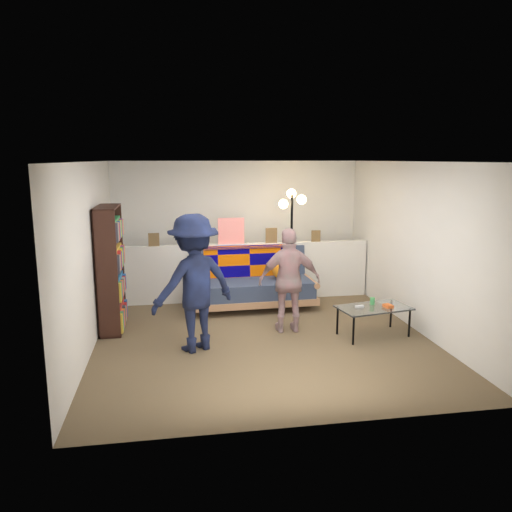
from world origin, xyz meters
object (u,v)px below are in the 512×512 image
at_px(bookshelf, 110,273).
at_px(floor_lamp, 292,223).
at_px(futon_sofa, 253,283).
at_px(person_right, 290,281).
at_px(person_left, 194,283).
at_px(coffee_table, 374,309).

bearing_deg(bookshelf, floor_lamp, 16.20).
bearing_deg(bookshelf, futon_sofa, 18.97).
bearing_deg(person_right, person_left, 22.63).
relative_size(futon_sofa, coffee_table, 1.94).
xyz_separation_m(futon_sofa, person_right, (0.31, -1.29, 0.34)).
bearing_deg(floor_lamp, futon_sofa, -173.40).
bearing_deg(person_right, bookshelf, -8.60).
relative_size(floor_lamp, person_right, 1.30).
relative_size(bookshelf, person_left, 1.01).
relative_size(coffee_table, floor_lamp, 0.55).
height_order(futon_sofa, person_right, person_right).
distance_m(futon_sofa, person_left, 2.10).
bearing_deg(futon_sofa, bookshelf, -161.03).
bearing_deg(floor_lamp, person_right, -104.46).
xyz_separation_m(person_left, person_right, (1.36, 0.47, -0.14)).
bearing_deg(bookshelf, coffee_table, -14.12).
distance_m(bookshelf, coffee_table, 3.77).
bearing_deg(person_left, person_right, 172.15).
bearing_deg(person_right, floor_lamp, -100.93).
height_order(futon_sofa, person_left, person_left).
distance_m(coffee_table, floor_lamp, 2.15).
height_order(coffee_table, floor_lamp, floor_lamp).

